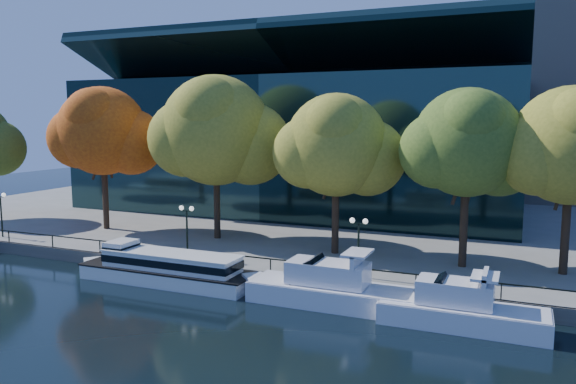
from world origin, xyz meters
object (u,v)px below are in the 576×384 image
at_px(cruiser_near, 329,287).
at_px(tree_5, 574,148).
at_px(tour_boat, 162,267).
at_px(tree_1, 104,133).
at_px(tree_3, 338,147).
at_px(tree_2, 217,133).
at_px(lamp_0, 1,204).
at_px(lamp_2, 359,234).
at_px(lamp_1, 187,219).
at_px(cruiser_far, 455,308).
at_px(tree_4, 469,145).

height_order(cruiser_near, tree_5, tree_5).
bearing_deg(tour_boat, cruiser_near, 0.28).
relative_size(tour_boat, cruiser_near, 1.17).
bearing_deg(tree_1, cruiser_near, -21.13).
bearing_deg(tree_3, tour_boat, -137.15).
distance_m(tour_boat, tree_5, 29.31).
xyz_separation_m(tour_boat, tree_2, (-1.43, 10.54, 9.22)).
relative_size(cruiser_near, lamp_0, 3.06).
bearing_deg(lamp_2, tree_3, 120.25).
height_order(cruiser_near, lamp_1, lamp_1).
xyz_separation_m(cruiser_near, tree_5, (13.86, 9.57, 8.54)).
xyz_separation_m(tour_boat, cruiser_far, (20.20, -0.67, -0.09)).
xyz_separation_m(cruiser_near, lamp_2, (0.93, 3.36, 2.87)).
relative_size(tree_5, lamp_1, 3.18).
distance_m(cruiser_near, lamp_0, 32.53).
distance_m(cruiser_far, tree_1, 36.65).
height_order(tree_5, lamp_1, tree_5).
bearing_deg(tour_boat, cruiser_far, -1.91).
xyz_separation_m(tree_2, tree_3, (11.43, -1.26, -0.98)).
height_order(tour_boat, lamp_1, lamp_1).
height_order(tree_1, lamp_0, tree_1).
bearing_deg(lamp_0, lamp_1, 0.00).
relative_size(cruiser_far, tree_4, 0.80).
xyz_separation_m(lamp_0, lamp_1, (19.65, 0.00, 0.00)).
bearing_deg(tree_2, cruiser_far, -27.40).
distance_m(tree_3, lamp_0, 30.79).
distance_m(tree_1, tree_3, 23.63).
bearing_deg(lamp_2, tour_boat, -165.71).
bearing_deg(tree_5, tour_boat, -159.92).
distance_m(lamp_1, lamp_2, 13.51).
relative_size(tree_5, lamp_0, 3.18).
xyz_separation_m(tree_1, lamp_2, (27.02, -6.72, -6.27)).
distance_m(cruiser_far, lamp_2, 8.44).
distance_m(tour_boat, cruiser_far, 20.21).
bearing_deg(cruiser_near, tree_2, 143.02).
bearing_deg(tree_1, tree_2, 1.89).
bearing_deg(tree_5, tree_3, -178.75).
relative_size(cruiser_far, tree_2, 0.71).
height_order(tour_boat, tree_1, tree_1).
xyz_separation_m(tour_boat, cruiser_near, (12.49, 0.06, -0.05)).
distance_m(lamp_0, lamp_2, 33.16).
relative_size(tour_boat, lamp_2, 3.56).
relative_size(tour_boat, tree_2, 1.00).
distance_m(tree_4, lamp_0, 40.29).
distance_m(tree_5, lamp_0, 46.85).
height_order(tree_1, tree_3, tree_1).
height_order(cruiser_far, lamp_0, lamp_0).
relative_size(tour_boat, lamp_1, 3.56).
xyz_separation_m(tour_boat, lamp_0, (-19.74, 3.42, 2.82)).
xyz_separation_m(tree_3, tree_4, (9.74, -0.31, 0.37)).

